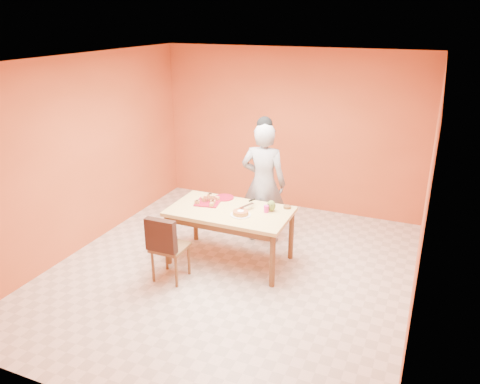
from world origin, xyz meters
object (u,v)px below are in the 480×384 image
at_px(dining_chair, 169,246).
at_px(pastry_platter, 208,202).
at_px(dining_table, 230,216).
at_px(magenta_glass, 266,209).
at_px(red_dinner_plate, 224,198).
at_px(checker_tin, 287,207).
at_px(egg_ornament, 271,206).
at_px(person, 264,184).
at_px(sponge_cake, 241,213).

height_order(dining_chair, pastry_platter, dining_chair).
xyz_separation_m(dining_table, magenta_glass, (0.47, 0.11, 0.14)).
bearing_deg(pastry_platter, red_dinner_plate, 63.10).
bearing_deg(checker_tin, red_dinner_plate, 180.00).
relative_size(pastry_platter, egg_ornament, 2.15).
bearing_deg(person, dining_chair, 60.03).
relative_size(dining_table, sponge_cake, 7.97).
bearing_deg(pastry_platter, egg_ornament, 5.10).
distance_m(pastry_platter, magenta_glass, 0.84).
distance_m(red_dinner_plate, sponge_cake, 0.64).
relative_size(sponge_cake, egg_ornament, 1.36).
bearing_deg(person, magenta_glass, 108.23).
bearing_deg(pastry_platter, magenta_glass, 1.20).
relative_size(red_dinner_plate, magenta_glass, 2.94).
height_order(red_dinner_plate, checker_tin, checker_tin).
xyz_separation_m(dining_table, person, (0.19, 0.77, 0.23)).
relative_size(dining_table, checker_tin, 15.44).
relative_size(dining_chair, sponge_cake, 4.49).
bearing_deg(egg_ornament, dining_table, -166.98).
xyz_separation_m(dining_chair, pastry_platter, (0.14, 0.82, 0.30)).
distance_m(sponge_cake, magenta_glass, 0.35).
bearing_deg(checker_tin, egg_ornament, -133.47).
distance_m(red_dinner_plate, magenta_glass, 0.75).
distance_m(sponge_cake, checker_tin, 0.67).
bearing_deg(dining_table, red_dinner_plate, 124.82).
distance_m(dining_chair, checker_tin, 1.63).
bearing_deg(checker_tin, person, 139.44).
bearing_deg(egg_ornament, red_dinner_plate, 161.23).
xyz_separation_m(red_dinner_plate, magenta_glass, (0.71, -0.24, 0.04)).
bearing_deg(dining_table, person, 76.52).
relative_size(dining_table, dining_chair, 1.78).
bearing_deg(dining_table, egg_ornament, 18.83).
bearing_deg(red_dinner_plate, person, 44.63).
relative_size(egg_ornament, magenta_glass, 1.60).
height_order(pastry_platter, magenta_glass, magenta_glass).
bearing_deg(red_dinner_plate, egg_ornament, -12.96).
bearing_deg(red_dinner_plate, pastry_platter, -116.90).
bearing_deg(magenta_glass, pastry_platter, -178.80).
bearing_deg(magenta_glass, dining_chair, -139.51).
bearing_deg(egg_ornament, person, 113.03).
relative_size(person, pastry_platter, 5.68).
height_order(magenta_glass, checker_tin, magenta_glass).
xyz_separation_m(magenta_glass, checker_tin, (0.21, 0.24, -0.03)).
relative_size(red_dinner_plate, egg_ornament, 1.84).
distance_m(person, sponge_cake, 0.89).
bearing_deg(red_dinner_plate, sponge_cake, -46.06).
height_order(pastry_platter, red_dinner_plate, pastry_platter).
relative_size(dining_table, egg_ornament, 10.87).
xyz_separation_m(dining_table, red_dinner_plate, (-0.24, 0.35, 0.10)).
height_order(dining_chair, egg_ornament, egg_ornament).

